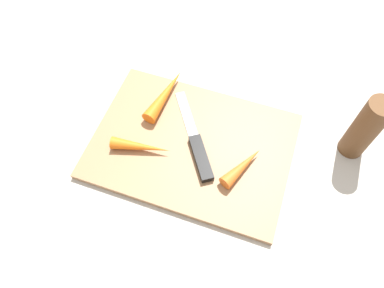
# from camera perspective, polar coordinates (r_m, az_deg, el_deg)

# --- Properties ---
(ground_plane) EXTENTS (1.40, 1.40, 0.00)m
(ground_plane) POSITION_cam_1_polar(r_m,az_deg,el_deg) (0.66, -0.00, -0.52)
(ground_plane) COLOR #ADA8A0
(cutting_board) EXTENTS (0.36, 0.26, 0.01)m
(cutting_board) POSITION_cam_1_polar(r_m,az_deg,el_deg) (0.66, -0.00, -0.26)
(cutting_board) COLOR #99704C
(cutting_board) RESTS_ON ground_plane
(knife) EXTENTS (0.13, 0.18, 0.01)m
(knife) POSITION_cam_1_polar(r_m,az_deg,el_deg) (0.64, 1.11, -1.24)
(knife) COLOR #B7B7BC
(knife) RESTS_ON cutting_board
(carrot_longest) EXTENTS (0.05, 0.13, 0.03)m
(carrot_longest) POSITION_cam_1_polar(r_m,az_deg,el_deg) (0.70, -4.28, 7.93)
(carrot_longest) COLOR orange
(carrot_longest) RESTS_ON cutting_board
(carrot_shortest) EXTENTS (0.06, 0.09, 0.02)m
(carrot_shortest) POSITION_cam_1_polar(r_m,az_deg,el_deg) (0.62, 8.07, -3.54)
(carrot_shortest) COLOR orange
(carrot_shortest) RESTS_ON cutting_board
(carrot_medium) EXTENTS (0.11, 0.04, 0.02)m
(carrot_medium) POSITION_cam_1_polar(r_m,az_deg,el_deg) (0.64, -8.24, -0.42)
(carrot_medium) COLOR orange
(carrot_medium) RESTS_ON cutting_board
(pepper_grinder) EXTENTS (0.05, 0.05, 0.14)m
(pepper_grinder) POSITION_cam_1_polar(r_m,az_deg,el_deg) (0.67, 25.89, 2.22)
(pepper_grinder) COLOR brown
(pepper_grinder) RESTS_ON ground_plane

